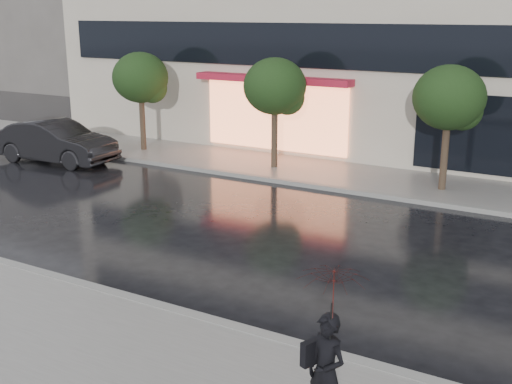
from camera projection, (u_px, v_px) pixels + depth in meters
The scene contains 11 objects.
ground at pixel (173, 287), 13.32m from camera, with size 120.00×120.00×0.00m, color black.
sidewalk_near at pixel (53, 355), 10.60m from camera, with size 60.00×4.50×0.12m, color slate.
sidewalk_far at pixel (355, 177), 21.85m from camera, with size 60.00×3.50×0.12m, color slate.
curb_near at pixel (141, 302), 12.47m from camera, with size 60.00×0.25×0.14m, color gray.
curb_far at pixel (335, 189), 20.39m from camera, with size 60.00×0.25×0.14m, color gray.
bg_building_left at pixel (78, 4), 46.79m from camera, with size 14.00×10.00×12.00m, color #59544F.
tree_far_west at pixel (142, 79), 25.17m from camera, with size 2.20×2.20×3.99m.
tree_mid_west at pixel (277, 88), 22.29m from camera, with size 2.20×2.20×3.99m.
tree_mid_east at pixel (451, 100), 19.41m from camera, with size 2.20×2.20×3.99m.
parked_car at pixel (55, 142), 24.01m from camera, with size 1.69×4.86×1.60m, color black.
pedestrian_with_umbrella at pixel (330, 325), 8.26m from camera, with size 1.19×1.20×2.32m.
Camera 1 is at (7.62, -9.77, 5.55)m, focal length 45.00 mm.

